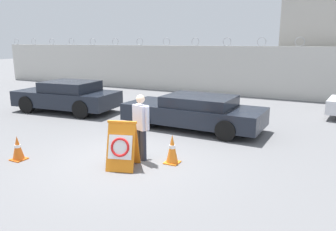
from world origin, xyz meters
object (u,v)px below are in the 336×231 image
(traffic_cone_near, at_px, (18,148))
(parked_car_rear_sedan, at_px, (194,112))
(traffic_cone_mid, at_px, (172,149))
(security_guard, at_px, (141,124))
(parked_car_front_coupe, at_px, (68,96))
(barricade_sign, at_px, (122,145))

(traffic_cone_near, xyz_separation_m, parked_car_rear_sedan, (2.81, 4.85, 0.29))
(traffic_cone_near, height_order, parked_car_rear_sedan, parked_car_rear_sedan)
(traffic_cone_near, relative_size, traffic_cone_mid, 0.86)
(security_guard, distance_m, parked_car_front_coupe, 6.85)
(security_guard, xyz_separation_m, parked_car_rear_sedan, (0.03, 3.41, -0.32))
(barricade_sign, xyz_separation_m, security_guard, (0.10, 0.70, 0.35))
(security_guard, height_order, traffic_cone_mid, security_guard)
(security_guard, bearing_deg, traffic_cone_near, 49.36)
(traffic_cone_mid, bearing_deg, security_guard, -171.87)
(barricade_sign, height_order, traffic_cone_near, barricade_sign)
(security_guard, bearing_deg, barricade_sign, 104.01)
(traffic_cone_near, distance_m, parked_car_rear_sedan, 5.61)
(traffic_cone_near, bearing_deg, parked_car_rear_sedan, 59.96)
(barricade_sign, bearing_deg, parked_car_rear_sedan, 71.45)
(barricade_sign, bearing_deg, traffic_cone_near, 178.76)
(barricade_sign, distance_m, security_guard, 0.79)
(traffic_cone_near, relative_size, parked_car_rear_sedan, 0.13)
(security_guard, bearing_deg, parked_car_front_coupe, -9.59)
(traffic_cone_mid, bearing_deg, barricade_sign, -138.08)
(barricade_sign, distance_m, traffic_cone_mid, 1.24)
(barricade_sign, relative_size, traffic_cone_near, 1.82)
(barricade_sign, height_order, security_guard, security_guard)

